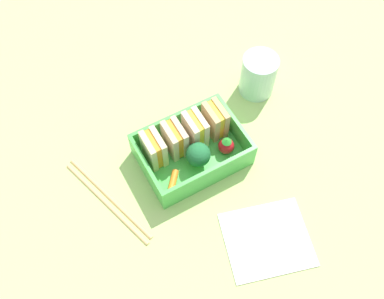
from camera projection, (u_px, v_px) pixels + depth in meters
ground_plane at (192, 160)px, 72.63cm from camera, size 120.00×120.00×2.00cm
bento_tray at (192, 156)px, 71.23cm from camera, size 16.84×12.06×1.20cm
bento_rim at (192, 148)px, 68.89cm from camera, size 16.84×12.06×4.17cm
sandwich_left at (154, 149)px, 67.75cm from camera, size 2.75×4.62×5.96cm
sandwich_center_left at (175, 139)px, 68.65cm from camera, size 2.75×4.62×5.96cm
sandwich_center at (195, 129)px, 69.55cm from camera, size 2.75×4.62×5.96cm
sandwich_center_right at (215, 120)px, 70.45cm from camera, size 2.75×4.62×5.96cm
carrot_stick_far_left at (173, 181)px, 67.71cm from camera, size 3.17×3.44×1.10cm
broccoli_floret at (200, 154)px, 67.43cm from camera, size 3.96×3.96×4.95cm
strawberry_far_left at (226, 146)px, 69.81cm from camera, size 2.68×2.68×3.28cm
chopstick_pair at (108, 200)px, 67.56cm from camera, size 7.26×18.90×0.70cm
drinking_glass at (258, 75)px, 75.42cm from camera, size 6.30×6.30×7.82cm
folded_napkin at (267, 239)px, 64.62cm from camera, size 15.37×14.27×0.40cm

